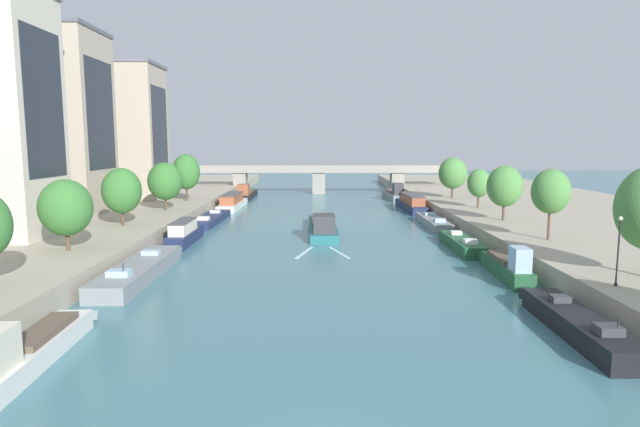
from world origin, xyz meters
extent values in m
cube|color=#A89E89|center=(-35.67, 55.00, 0.98)|extent=(36.00, 170.00, 1.97)
cube|color=#A89E89|center=(35.67, 55.00, 0.98)|extent=(36.00, 170.00, 1.97)
cube|color=#23666B|center=(0.26, 50.01, 0.46)|extent=(3.78, 18.00, 0.93)
cube|color=#23666B|center=(0.04, 59.32, 0.56)|extent=(3.21, 1.28, 0.83)
cube|color=#23666B|center=(0.26, 50.01, 0.96)|extent=(3.85, 18.00, 0.06)
cube|color=#38383D|center=(0.41, 43.92, 2.01)|extent=(2.60, 3.64, 2.03)
cube|color=black|center=(0.36, 45.72, 2.31)|extent=(2.01, 0.08, 0.57)
cube|color=brown|center=(0.22, 51.80, 1.17)|extent=(2.84, 9.38, 0.36)
cylinder|color=#232328|center=(0.89, 44.65, 1.54)|extent=(0.07, 0.07, 1.10)
cube|color=silver|center=(1.88, 36.79, 0.01)|extent=(2.14, 5.83, 0.03)
cube|color=silver|center=(-1.72, 36.71, 0.01)|extent=(1.86, 5.90, 0.03)
cube|color=silver|center=(-15.13, 9.01, 0.54)|extent=(2.40, 10.60, 1.09)
cube|color=silver|center=(-15.34, 14.62, 0.65)|extent=(1.95, 1.30, 0.91)
cube|color=silver|center=(-15.13, 9.01, 1.12)|extent=(2.44, 10.60, 0.06)
cube|color=black|center=(-15.04, 6.50, 2.42)|extent=(1.21, 0.07, 0.55)
cube|color=brown|center=(-15.17, 10.06, 1.33)|extent=(1.77, 5.53, 0.36)
cylinder|color=#232328|center=(-14.72, 5.87, 1.70)|extent=(0.07, 0.07, 1.10)
cube|color=gray|center=(-15.52, 26.37, 0.62)|extent=(3.10, 15.62, 1.23)
cube|color=gray|center=(-15.52, 34.53, 0.74)|extent=(2.94, 1.26, 0.98)
cube|color=gray|center=(-15.52, 26.37, 1.26)|extent=(3.16, 15.62, 0.06)
cube|color=#9EBCD6|center=(-15.52, 29.81, 1.49)|extent=(1.55, 0.90, 0.40)
cube|color=#9EBCD6|center=(-15.52, 22.00, 1.53)|extent=(1.70, 1.10, 0.48)
cylinder|color=#232328|center=(-15.06, 21.69, 1.84)|extent=(0.07, 0.07, 1.10)
cube|color=#1E284C|center=(-15.48, 41.97, 0.64)|extent=(2.18, 9.63, 1.28)
cube|color=#1E284C|center=(-15.45, 47.13, 0.77)|extent=(2.01, 1.28, 1.01)
cube|color=#1E284C|center=(-15.48, 41.97, 1.31)|extent=(2.22, 9.63, 0.06)
cube|color=beige|center=(-15.49, 41.49, 1.98)|extent=(1.77, 6.17, 1.27)
cube|color=#4C4C51|center=(-15.49, 41.49, 2.66)|extent=(1.90, 6.35, 0.08)
cylinder|color=#232328|center=(-15.19, 39.08, 1.89)|extent=(0.07, 0.07, 1.10)
cube|color=#1E284C|center=(-15.75, 57.94, 0.45)|extent=(3.31, 14.80, 0.90)
cube|color=#1E284C|center=(-15.54, 65.65, 0.54)|extent=(2.80, 1.27, 0.81)
cube|color=#1E284C|center=(-15.75, 57.94, 0.93)|extent=(3.37, 14.80, 0.06)
cube|color=white|center=(-15.66, 61.18, 1.16)|extent=(1.48, 0.94, 0.40)
cube|color=white|center=(-15.86, 53.82, 1.20)|extent=(1.63, 1.14, 0.48)
cylinder|color=#232328|center=(-15.43, 53.51, 1.51)|extent=(0.07, 0.07, 1.10)
cube|color=silver|center=(-15.18, 74.61, 0.51)|extent=(3.30, 14.34, 1.01)
cube|color=silver|center=(-15.02, 82.10, 0.61)|extent=(2.86, 1.28, 0.87)
cube|color=silver|center=(-15.18, 74.61, 1.04)|extent=(3.36, 14.34, 0.06)
cube|color=#9E5133|center=(-15.20, 73.90, 1.83)|extent=(2.65, 9.19, 1.51)
cube|color=#4C4C51|center=(-15.20, 73.90, 2.62)|extent=(2.83, 9.47, 0.08)
cylinder|color=#232328|center=(-14.83, 70.32, 1.62)|extent=(0.07, 0.07, 1.10)
cube|color=black|center=(-15.10, 92.63, 0.50)|extent=(3.03, 14.45, 1.00)
cube|color=black|center=(-15.14, 100.19, 0.60)|extent=(2.82, 1.23, 0.86)
cube|color=black|center=(-15.10, 92.63, 1.03)|extent=(3.09, 14.45, 0.06)
cube|color=#9E5133|center=(-15.08, 87.72, 2.12)|extent=(2.23, 2.90, 2.13)
cube|color=black|center=(-15.09, 89.17, 2.44)|extent=(1.78, 0.04, 0.60)
cube|color=brown|center=(-15.11, 94.07, 1.24)|extent=(2.34, 7.52, 0.36)
cylinder|color=#232328|center=(-14.64, 88.30, 1.61)|extent=(0.07, 0.07, 1.10)
cube|color=black|center=(15.11, 12.67, 0.63)|extent=(2.45, 11.65, 1.25)
cube|color=black|center=(15.18, 18.84, 0.75)|extent=(2.20, 1.29, 0.99)
cube|color=black|center=(15.11, 12.67, 1.28)|extent=(2.50, 11.65, 0.06)
cube|color=#38383D|center=(15.14, 15.23, 1.51)|extent=(1.16, 0.91, 0.40)
cube|color=#38383D|center=(15.07, 9.42, 1.55)|extent=(1.28, 1.12, 0.48)
cylinder|color=#232328|center=(15.41, 9.18, 1.86)|extent=(0.07, 0.07, 1.10)
cube|color=#235633|center=(15.72, 26.46, 0.64)|extent=(2.02, 9.44, 1.27)
cube|color=#235633|center=(15.88, 31.50, 0.76)|extent=(1.67, 1.32, 1.00)
cube|color=#235633|center=(15.72, 26.46, 1.30)|extent=(2.05, 9.45, 0.06)
cube|color=#9EBCD6|center=(15.61, 23.27, 2.28)|extent=(1.34, 1.92, 1.91)
cube|color=black|center=(15.64, 24.22, 2.57)|extent=(1.03, 0.06, 0.53)
cube|color=brown|center=(15.75, 27.40, 1.51)|extent=(1.50, 4.93, 0.36)
cylinder|color=#232328|center=(15.88, 23.64, 1.88)|extent=(0.07, 0.07, 1.10)
cube|color=#235633|center=(15.12, 38.20, 0.59)|extent=(2.33, 10.86, 1.18)
cube|color=#235633|center=(15.10, 43.98, 0.71)|extent=(2.19, 1.25, 0.96)
cube|color=#235633|center=(15.12, 38.20, 1.21)|extent=(2.38, 10.86, 0.06)
cube|color=white|center=(15.11, 40.59, 1.44)|extent=(1.16, 0.90, 0.40)
cube|color=white|center=(15.13, 35.16, 1.48)|extent=(1.27, 1.10, 0.48)
cylinder|color=#232328|center=(15.47, 34.95, 1.79)|extent=(0.07, 0.07, 1.10)
cube|color=gray|center=(15.61, 54.40, 0.53)|extent=(2.52, 12.94, 1.06)
cube|color=gray|center=(15.59, 61.21, 0.63)|extent=(2.36, 1.23, 0.89)
cube|color=gray|center=(15.61, 54.40, 1.09)|extent=(2.57, 12.94, 0.06)
cube|color=#9EBCD6|center=(15.60, 57.24, 1.32)|extent=(1.24, 0.90, 0.40)
cube|color=#9EBCD6|center=(15.62, 50.78, 1.36)|extent=(1.37, 1.10, 0.48)
cylinder|color=#232328|center=(15.99, 50.52, 1.67)|extent=(0.07, 0.07, 1.10)
cube|color=#1E284C|center=(15.58, 71.47, 0.61)|extent=(3.14, 15.06, 1.22)
cube|color=#1E284C|center=(15.31, 79.31, 0.73)|extent=(2.54, 1.34, 0.98)
cube|color=#1E284C|center=(15.58, 71.47, 1.25)|extent=(3.19, 15.06, 0.06)
cube|color=#9E5133|center=(15.61, 70.73, 2.01)|extent=(2.48, 9.65, 1.47)
cube|color=#4C4C51|center=(15.61, 70.73, 2.78)|extent=(2.65, 9.95, 0.08)
cylinder|color=#232328|center=(16.13, 67.00, 1.83)|extent=(0.07, 0.07, 1.10)
cube|color=gray|center=(15.20, 89.86, 0.64)|extent=(2.90, 13.81, 1.27)
cube|color=gray|center=(14.94, 97.07, 0.76)|extent=(2.34, 1.34, 1.00)
cube|color=gray|center=(15.20, 89.86, 1.30)|extent=(2.95, 13.81, 0.06)
cube|color=#38383D|center=(15.36, 85.19, 2.47)|extent=(1.91, 2.81, 2.27)
cube|color=black|center=(15.32, 86.58, 2.81)|extent=(1.45, 0.08, 0.63)
cube|color=brown|center=(15.15, 91.23, 1.51)|extent=(2.14, 7.20, 0.36)
cylinder|color=#232328|center=(15.71, 85.76, 1.88)|extent=(0.07, 0.07, 1.10)
cylinder|color=brown|center=(-22.29, 28.38, 3.20)|extent=(0.36, 0.36, 2.46)
ellipsoid|color=#387533|center=(-22.29, 28.38, 5.79)|extent=(4.51, 4.51, 4.94)
cylinder|color=brown|center=(-22.58, 42.54, 3.26)|extent=(0.26, 0.26, 2.59)
ellipsoid|color=#387533|center=(-22.58, 42.54, 5.98)|extent=(4.42, 4.42, 5.17)
cylinder|color=brown|center=(-21.67, 56.59, 3.28)|extent=(0.27, 0.27, 2.62)
ellipsoid|color=#387533|center=(-21.67, 56.59, 6.04)|extent=(4.74, 4.74, 5.28)
cylinder|color=brown|center=(-21.68, 68.83, 3.54)|extent=(0.36, 0.36, 3.15)
ellipsoid|color=#387533|center=(-21.68, 68.83, 6.70)|extent=(4.44, 4.44, 5.73)
cylinder|color=brown|center=(22.20, 33.33, 3.75)|extent=(0.26, 0.26, 3.56)
ellipsoid|color=#4C8942|center=(22.20, 33.33, 6.73)|extent=(3.63, 3.63, 4.35)
cylinder|color=brown|center=(22.38, 46.46, 3.38)|extent=(0.31, 0.31, 2.81)
ellipsoid|color=#4C8942|center=(22.38, 46.46, 6.15)|extent=(4.24, 4.24, 4.99)
cylinder|color=brown|center=(23.17, 59.24, 3.20)|extent=(0.30, 0.30, 2.47)
ellipsoid|color=#4C8942|center=(23.17, 59.24, 5.57)|extent=(3.34, 3.34, 4.12)
cylinder|color=brown|center=(22.78, 72.75, 3.36)|extent=(0.33, 0.33, 2.79)
ellipsoid|color=#4C8942|center=(22.78, 72.75, 6.23)|extent=(4.79, 4.79, 5.35)
cylinder|color=black|center=(19.42, 16.55, 4.16)|extent=(0.11, 0.11, 4.38)
sphere|color=#EAE5C6|center=(19.42, 16.55, 6.49)|extent=(0.28, 0.28, 0.28)
cylinder|color=black|center=(19.42, 16.55, 2.07)|extent=(0.22, 0.22, 0.20)
cube|color=#232833|center=(-27.14, 35.57, 15.15)|extent=(0.04, 7.46, 14.37)
cube|color=#B2A38E|center=(-33.90, 53.44, 13.80)|extent=(10.05, 10.84, 23.66)
cube|color=#565B66|center=(-33.90, 53.44, 25.88)|extent=(10.36, 11.16, 0.50)
cube|color=#232833|center=(-28.86, 53.44, 14.98)|extent=(0.04, 8.67, 14.20)
cube|color=#B2A38E|center=(-33.90, 72.41, 12.92)|extent=(14.33, 10.35, 21.91)
cube|color=slate|center=(-33.90, 72.41, 24.13)|extent=(14.76, 10.66, 0.50)
cube|color=#232833|center=(-26.72, 72.41, 14.02)|extent=(0.04, 8.28, 13.15)
cube|color=gray|center=(0.00, 101.81, 5.04)|extent=(59.34, 4.40, 0.60)
cube|color=gray|center=(0.00, 99.81, 5.79)|extent=(59.34, 0.30, 0.90)
cube|color=gray|center=(0.00, 103.81, 5.79)|extent=(59.34, 0.30, 0.90)
cube|color=gray|center=(-17.67, 101.81, 2.37)|extent=(2.80, 3.60, 4.74)
cube|color=gray|center=(0.00, 101.81, 2.37)|extent=(2.80, 3.60, 4.74)
cube|color=gray|center=(17.67, 101.81, 2.37)|extent=(2.80, 3.60, 4.74)
camera|label=1|loc=(-0.39, -17.49, 11.39)|focal=29.75mm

